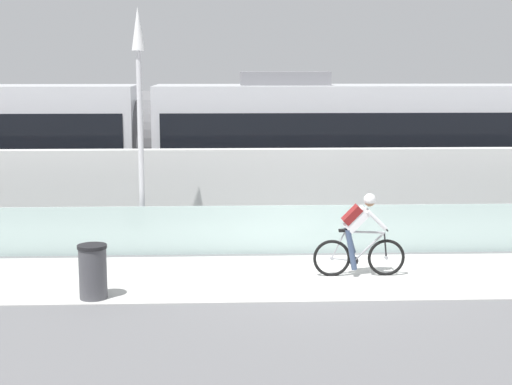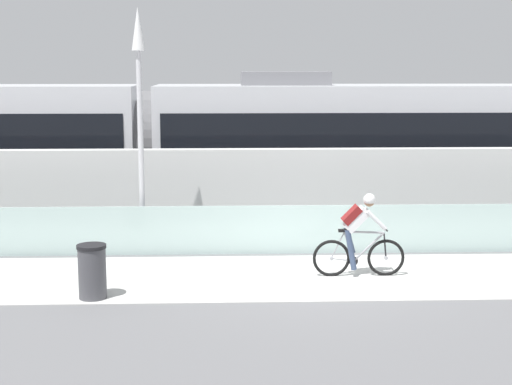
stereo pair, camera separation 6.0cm
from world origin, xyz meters
The scene contains 10 objects.
ground_plane centered at (0.00, 0.00, 0.00)m, with size 200.00×200.00×0.00m, color slate.
bike_path_deck centered at (0.00, 0.00, 0.01)m, with size 32.00×3.20×0.01m, color silver.
glass_parapet centered at (0.00, 1.85, 0.52)m, with size 32.00×0.05×1.05m, color #ADC6C1.
concrete_barrier_wall centered at (0.00, 3.65, 1.03)m, with size 32.00×0.36×2.06m, color silver.
tram_rail_near centered at (0.00, 6.13, 0.00)m, with size 32.00×0.08×0.01m, color #595654.
tram_rail_far centered at (0.00, 7.57, 0.00)m, with size 32.00×0.08×0.01m, color #595654.
tram centered at (-3.90, 6.85, 1.89)m, with size 22.56×2.54×3.81m.
cyclist_on_bike centered at (0.79, 0.00, 0.80)m, with size 1.77×0.58×1.61m.
lamp_post_antenna centered at (-3.54, 2.15, 3.29)m, with size 0.28×0.28×5.20m.
trash_bin centered at (-4.05, -1.25, 0.48)m, with size 0.51×0.51×0.96m.
Camera 2 is at (-1.70, -14.34, 4.05)m, focal length 54.47 mm.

